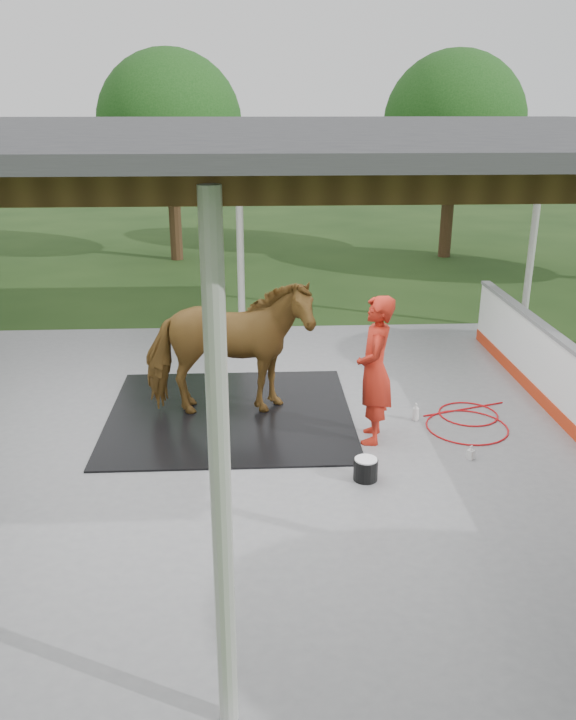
{
  "coord_description": "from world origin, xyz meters",
  "views": [
    {
      "loc": [
        0.23,
        -8.67,
        4.31
      ],
      "look_at": [
        0.69,
        0.36,
        1.01
      ],
      "focal_mm": 35.0,
      "sensor_mm": 36.0,
      "label": 1
    }
  ],
  "objects_px": {
    "dasher_board": "(573,393)",
    "handler": "(375,370)",
    "horse": "(228,348)",
    "wash_bucket": "(366,469)"
  },
  "relations": [
    {
      "from": "dasher_board",
      "to": "handler",
      "type": "distance_m",
      "value": 2.84
    },
    {
      "from": "dasher_board",
      "to": "horse",
      "type": "bearing_deg",
      "value": 171.56
    },
    {
      "from": "horse",
      "to": "wash_bucket",
      "type": "distance_m",
      "value": 2.73
    },
    {
      "from": "horse",
      "to": "handler",
      "type": "relative_size",
      "value": 1.18
    },
    {
      "from": "handler",
      "to": "wash_bucket",
      "type": "xyz_separation_m",
      "value": [
        -0.26,
        -1.08,
        -0.86
      ]
    },
    {
      "from": "dasher_board",
      "to": "handler",
      "type": "xyz_separation_m",
      "value": [
        -2.8,
        -0.18,
        0.46
      ]
    },
    {
      "from": "handler",
      "to": "horse",
      "type": "bearing_deg",
      "value": -104.24
    },
    {
      "from": "wash_bucket",
      "to": "horse",
      "type": "bearing_deg",
      "value": 130.61
    },
    {
      "from": "horse",
      "to": "handler",
      "type": "bearing_deg",
      "value": -117.03
    },
    {
      "from": "dasher_board",
      "to": "handler",
      "type": "relative_size",
      "value": 4.0
    }
  ]
}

